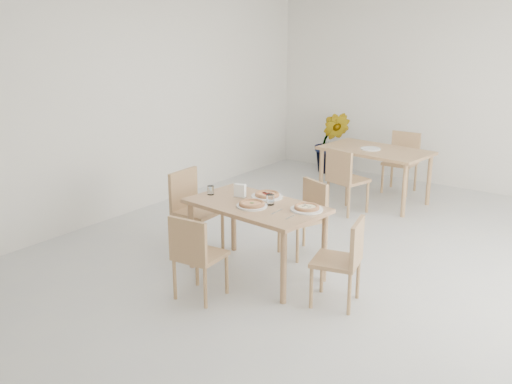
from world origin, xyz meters
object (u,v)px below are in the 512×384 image
Objects in this scene: plate_pepperoni at (267,196)px; tumbler_a at (211,190)px; pizza_margherita at (252,204)px; chair_south at (195,252)px; chair_north at (307,212)px; second_table at (375,155)px; main_table at (256,213)px; chair_back_s at (344,176)px; plate_empty at (371,149)px; tumbler_b at (270,200)px; chair_west at (192,205)px; potted_plant at (332,142)px; napkin_holder at (240,191)px; plate_margherita at (252,206)px; pizza_mushroom at (307,207)px; pizza_pepperoni at (267,194)px; chair_back_n at (402,158)px; plate_mushroom at (307,209)px; chair_east at (345,256)px.

plate_pepperoni is 3.49× the size of tumbler_a.
chair_south is at bearing -100.68° from pizza_margherita.
chair_north reaches higher than second_table.
pizza_margherita is at bearing -106.01° from chair_south.
main_table is 1.75× the size of chair_south.
chair_back_s reaches higher than plate_empty.
tumbler_b is 2.93m from second_table.
chair_west is 0.88× the size of potted_plant.
chair_back_s is (0.04, 2.18, -0.31)m from napkin_holder.
pizza_margherita is at bearing -105.43° from chair_west.
plate_margherita is at bearing -105.43° from chair_west.
pizza_mushroom and pizza_pepperoni have the same top height.
chair_west reaches higher than plate_empty.
pizza_pepperoni is at bearing -92.92° from chair_back_n.
pizza_margherita is 0.34× the size of chair_back_s.
pizza_margherita is 3.16× the size of tumbler_a.
chair_north is at bearing 120.85° from plate_mushroom.
chair_west is at bearing -105.83° from plate_empty.
chair_back_s is 1.46m from chair_back_n.
plate_mushroom is (0.39, -0.66, 0.29)m from chair_north.
chair_west is at bearing 179.91° from pizza_mushroom.
pizza_mushroom is 3.63m from chair_back_n.
pizza_margherita reaches higher than plate_mushroom.
chair_back_n is at bearing 114.16° from chair_north.
chair_east is at bearing -16.51° from pizza_pepperoni.
tumbler_b is 0.38m from napkin_holder.
chair_back_n is (0.54, 3.73, -0.29)m from tumbler_a.
chair_back_s is (0.76, 2.12, -0.02)m from chair_west.
napkin_holder is at bearing 16.95° from tumbler_a.
tumbler_a is 2.97m from plate_empty.
chair_south reaches higher than second_table.
plate_mushroom is at bearing -12.39° from pizza_pepperoni.
napkin_holder is 2.20m from chair_back_s.
tumbler_a is at bearing -112.83° from chair_west.
chair_back_n reaches higher than plate_margherita.
pizza_pepperoni reaches higher than plate_mushroom.
tumbler_b reaches higher than plate_pepperoni.
napkin_holder is at bearing -176.11° from pizza_mushroom.
plate_margherita is at bearing -155.32° from pizza_mushroom.
tumbler_b is at bearing -110.65° from chair_south.
plate_mushroom is 0.56m from plate_pepperoni.
chair_east reaches higher than plate_pepperoni.
second_table is 1.50× the size of potted_plant.
chair_west reaches higher than plate_mushroom.
pizza_pepperoni is at bearing 26.88° from tumbler_a.
pizza_mushroom is 0.93× the size of pizza_pepperoni.
main_table is at bearing -81.84° from second_table.
main_table is at bearing 2.23° from tumbler_a.
tumbler_a is 0.06× the size of second_table.
plate_mushroom is at bearing 19.03° from main_table.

